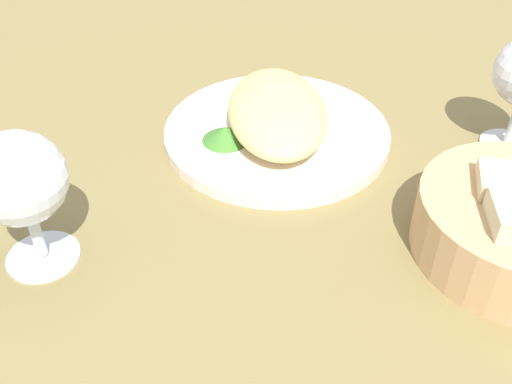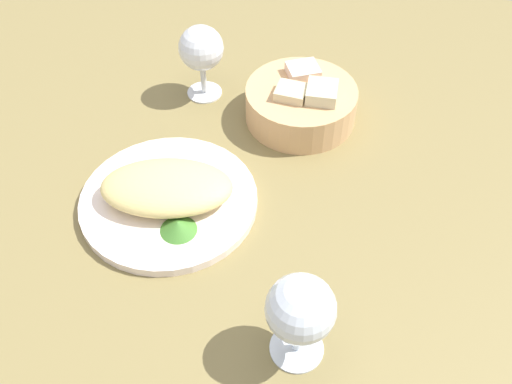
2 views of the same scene
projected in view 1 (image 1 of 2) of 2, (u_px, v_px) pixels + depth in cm
name	position (u px, v px, depth cm)	size (l,w,h in cm)	color
ground_plane	(293.00, 151.00, 67.99)	(140.00, 140.00, 2.00)	olive
plate	(277.00, 133.00, 67.81)	(25.78, 25.78, 1.40)	white
omelette	(277.00, 111.00, 65.99)	(18.85, 11.07, 4.36)	#DFC878
lettuce_garnish	(225.00, 134.00, 64.89)	(5.19, 5.19, 1.72)	#407B2C
wine_glass_near	(20.00, 183.00, 47.80)	(7.96, 7.96, 13.06)	silver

